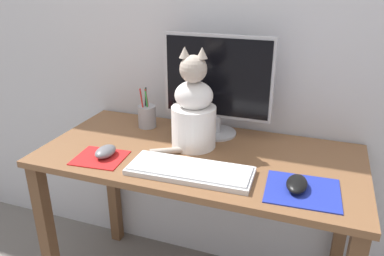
{
  "coord_description": "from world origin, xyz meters",
  "views": [
    {
      "loc": [
        0.41,
        -1.21,
        1.38
      ],
      "look_at": [
        -0.01,
        -0.05,
        0.87
      ],
      "focal_mm": 35.0,
      "sensor_mm": 36.0,
      "label": 1
    }
  ],
  "objects": [
    {
      "name": "keyboard",
      "position": [
        0.02,
        -0.16,
        0.76
      ],
      "size": [
        0.43,
        0.18,
        0.02
      ],
      "rotation": [
        0.0,
        0.0,
        0.04
      ],
      "color": "silver",
      "rests_on": "desk"
    },
    {
      "name": "mousepad_left",
      "position": [
        -0.33,
        -0.17,
        0.75
      ],
      "size": [
        0.19,
        0.17,
        0.0
      ],
      "rotation": [
        0.0,
        0.0,
        0.09
      ],
      "color": "red",
      "rests_on": "desk"
    },
    {
      "name": "desk",
      "position": [
        0.0,
        0.0,
        0.62
      ],
      "size": [
        1.21,
        0.58,
        0.74
      ],
      "color": "brown",
      "rests_on": "ground_plane"
    },
    {
      "name": "wall_back",
      "position": [
        0.0,
        0.32,
        1.25
      ],
      "size": [
        7.0,
        0.04,
        2.5
      ],
      "color": "silver",
      "rests_on": "ground_plane"
    },
    {
      "name": "cat",
      "position": [
        -0.04,
        0.05,
        0.89
      ],
      "size": [
        0.23,
        0.25,
        0.39
      ],
      "rotation": [
        0.0,
        0.0,
        0.18
      ],
      "color": "white",
      "rests_on": "desk"
    },
    {
      "name": "computer_mouse_left",
      "position": [
        -0.32,
        -0.15,
        0.77
      ],
      "size": [
        0.06,
        0.1,
        0.04
      ],
      "color": "slate",
      "rests_on": "mousepad_left"
    },
    {
      "name": "mousepad_right",
      "position": [
        0.39,
        -0.15,
        0.75
      ],
      "size": [
        0.24,
        0.21,
        0.0
      ],
      "rotation": [
        0.0,
        0.0,
        0.06
      ],
      "color": "#1E2D9E",
      "rests_on": "desk"
    },
    {
      "name": "computer_mouse_right",
      "position": [
        0.37,
        -0.14,
        0.76
      ],
      "size": [
        0.07,
        0.11,
        0.03
      ],
      "color": "black",
      "rests_on": "mousepad_right"
    },
    {
      "name": "pen_cup",
      "position": [
        -0.3,
        0.17,
        0.79
      ],
      "size": [
        0.08,
        0.08,
        0.18
      ],
      "color": "#99999E",
      "rests_on": "desk"
    },
    {
      "name": "monitor",
      "position": [
        0.01,
        0.2,
        0.97
      ],
      "size": [
        0.45,
        0.17,
        0.42
      ],
      "color": "#B2B2B7",
      "rests_on": "desk"
    }
  ]
}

